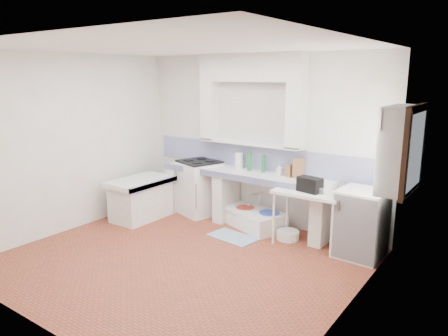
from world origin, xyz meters
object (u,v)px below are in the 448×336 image
Objects in this scene: fridge at (361,224)px; side_table at (308,219)px; stove at (200,188)px; sink at (253,219)px.

side_table is at bearing -171.70° from fridge.
side_table is 0.75m from fridge.
fridge is at bearing 14.91° from stove.
side_table is (1.07, -0.21, 0.28)m from sink.
stove is at bearing 172.57° from side_table.
side_table is (2.21, -0.24, -0.06)m from stove.
stove is 2.97m from fridge.
fridge is (2.96, -0.17, 0.00)m from stove.
stove reaches higher than sink.
stove reaches higher than side_table.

